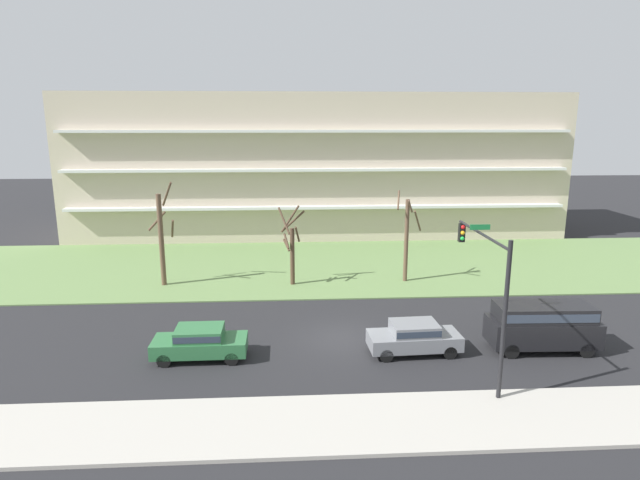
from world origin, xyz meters
TOP-DOWN VIEW (x-y plane):
  - ground at (0.00, 0.00)m, footprint 160.00×160.00m
  - sidewalk_curb_near at (0.00, -8.00)m, footprint 80.00×4.00m
  - grass_lawn_strip at (0.00, 14.00)m, footprint 80.00×16.00m
  - apartment_building at (0.00, 27.84)m, footprint 46.92×12.64m
  - tree_far_left at (-11.25, 9.66)m, footprint 1.97×1.63m
  - tree_left at (-2.56, 9.26)m, footprint 1.86×1.87m
  - tree_center at (5.39, 9.53)m, footprint 1.92×1.89m
  - sedan_green_near_left at (-6.97, -2.00)m, footprint 4.41×1.84m
  - sedan_gray_center_left at (3.29, -2.00)m, footprint 4.48×2.01m
  - van_black_center_right at (9.64, -2.00)m, footprint 5.26×2.16m
  - traffic_signal_mast at (5.67, -4.60)m, footprint 0.90×6.02m

SIDE VIEW (x-z plane):
  - ground at x=0.00m, z-range 0.00..0.00m
  - grass_lawn_strip at x=0.00m, z-range 0.00..0.08m
  - sidewalk_curb_near at x=0.00m, z-range 0.00..0.15m
  - sedan_green_near_left at x=-6.97m, z-range 0.09..1.66m
  - sedan_gray_center_left at x=3.29m, z-range 0.09..1.66m
  - van_black_center_right at x=9.64m, z-range 0.22..2.58m
  - tree_left at x=-2.56m, z-range -0.07..5.41m
  - tree_center at x=5.39m, z-range 0.04..6.41m
  - tree_far_left at x=-11.25m, z-range -0.13..7.01m
  - traffic_signal_mast at x=5.67m, z-range 1.26..7.92m
  - apartment_building at x=0.00m, z-range 0.00..13.55m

